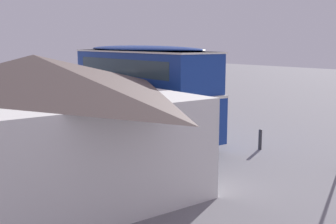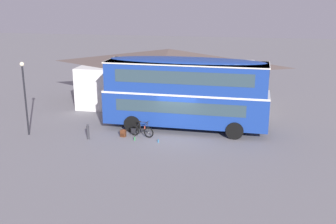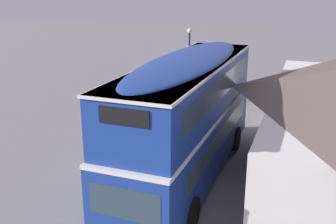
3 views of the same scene
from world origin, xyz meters
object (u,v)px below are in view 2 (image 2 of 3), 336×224
street_lamp (25,91)px  kerb_bollard (88,131)px  backpack_on_ground (123,133)px  water_bottle_blue_sports (158,141)px  water_bottle_green_metal (135,139)px  touring_bicycle (141,131)px  double_decker_bus (186,91)px

street_lamp → kerb_bollard: street_lamp is taller
backpack_on_ground → kerb_bollard: (-2.02, -0.80, 0.24)m
water_bottle_blue_sports → kerb_bollard: bearing=-177.7°
backpack_on_ground → water_bottle_blue_sports: bearing=-14.7°
water_bottle_green_metal → water_bottle_blue_sports: bearing=-3.3°
touring_bicycle → water_bottle_green_metal: bearing=-103.7°
backpack_on_ground → water_bottle_green_metal: backpack_on_ground is taller
backpack_on_ground → water_bottle_blue_sports: backpack_on_ground is taller
water_bottle_blue_sports → street_lamp: bearing=-179.5°
touring_bicycle → kerb_bollard: (-3.09, -1.03, 0.13)m
backpack_on_ground → street_lamp: size_ratio=0.11×
double_decker_bus → touring_bicycle: size_ratio=6.48×
water_bottle_green_metal → double_decker_bus: bearing=43.6°
water_bottle_blue_sports → kerb_bollard: kerb_bollard is taller
water_bottle_blue_sports → water_bottle_green_metal: (-1.50, 0.09, 0.02)m
double_decker_bus → kerb_bollard: bearing=-152.9°
double_decker_bus → touring_bicycle: double_decker_bus is taller
touring_bicycle → street_lamp: (-7.15, -0.92, 2.53)m
double_decker_bus → water_bottle_blue_sports: bearing=-115.1°
double_decker_bus → water_bottle_green_metal: double_decker_bus is taller
touring_bicycle → backpack_on_ground: (-1.08, -0.22, -0.12)m
water_bottle_green_metal → backpack_on_ground: bearing=148.7°
street_lamp → double_decker_bus: bearing=16.1°
touring_bicycle → water_bottle_blue_sports: 1.59m
water_bottle_green_metal → street_lamp: (-6.96, -0.16, 2.78)m
double_decker_bus → street_lamp: 10.15m
backpack_on_ground → street_lamp: (-6.07, -0.70, 2.64)m
water_bottle_green_metal → street_lamp: bearing=-178.7°
water_bottle_blue_sports → street_lamp: street_lamp is taller
touring_bicycle → water_bottle_green_metal: (-0.19, -0.76, -0.25)m
water_bottle_blue_sports → kerb_bollard: (-4.40, -0.18, 0.40)m
street_lamp → touring_bicycle: bearing=7.4°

